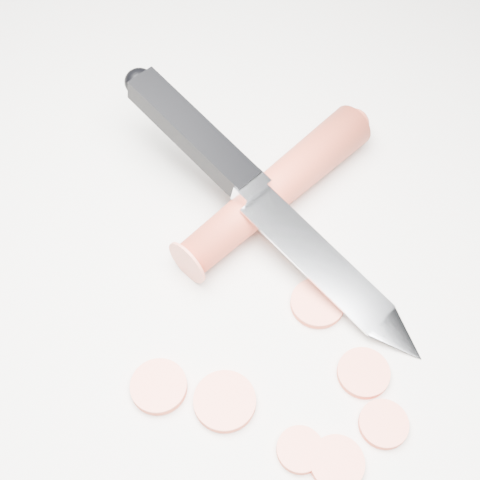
# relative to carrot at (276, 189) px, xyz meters

# --- Properties ---
(ground) EXTENTS (2.40, 2.40, 0.00)m
(ground) POSITION_rel_carrot_xyz_m (0.03, -0.09, -0.02)
(ground) COLOR beige
(ground) RESTS_ON ground
(carrot) EXTENTS (0.13, 0.17, 0.03)m
(carrot) POSITION_rel_carrot_xyz_m (0.00, 0.00, 0.00)
(carrot) COLOR #BF3822
(carrot) RESTS_ON ground
(carrot_slice_0) EXTENTS (0.04, 0.04, 0.01)m
(carrot_slice_0) POSITION_rel_carrot_xyz_m (-0.06, -0.16, -0.01)
(carrot_slice_0) COLOR #E76E53
(carrot_slice_0) RESTS_ON ground
(carrot_slice_1) EXTENTS (0.03, 0.03, 0.01)m
(carrot_slice_1) POSITION_rel_carrot_xyz_m (0.06, -0.19, -0.01)
(carrot_slice_1) COLOR #E76E53
(carrot_slice_1) RESTS_ON ground
(carrot_slice_2) EXTENTS (0.04, 0.04, 0.01)m
(carrot_slice_2) POSITION_rel_carrot_xyz_m (0.04, -0.08, -0.01)
(carrot_slice_2) COLOR #E76E53
(carrot_slice_2) RESTS_ON ground
(carrot_slice_3) EXTENTS (0.03, 0.03, 0.01)m
(carrot_slice_3) POSITION_rel_carrot_xyz_m (0.09, -0.16, -0.02)
(carrot_slice_3) COLOR #E76E53
(carrot_slice_3) RESTS_ON ground
(carrot_slice_4) EXTENTS (0.03, 0.03, 0.01)m
(carrot_slice_4) POSITION_rel_carrot_xyz_m (0.07, -0.13, -0.02)
(carrot_slice_4) COLOR #E76E53
(carrot_slice_4) RESTS_ON ground
(carrot_slice_5) EXTENTS (0.04, 0.04, 0.01)m
(carrot_slice_5) POSITION_rel_carrot_xyz_m (-0.01, -0.16, -0.01)
(carrot_slice_5) COLOR #E76E53
(carrot_slice_5) RESTS_ON ground
(carrot_slice_6) EXTENTS (0.03, 0.03, 0.01)m
(carrot_slice_6) POSITION_rel_carrot_xyz_m (0.04, -0.19, -0.01)
(carrot_slice_6) COLOR #E76E53
(carrot_slice_6) RESTS_ON ground
(kitchen_knife) EXTENTS (0.26, 0.20, 0.07)m
(kitchen_knife) POSITION_rel_carrot_xyz_m (-0.00, -0.03, 0.02)
(kitchen_knife) COLOR silver
(kitchen_knife) RESTS_ON ground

